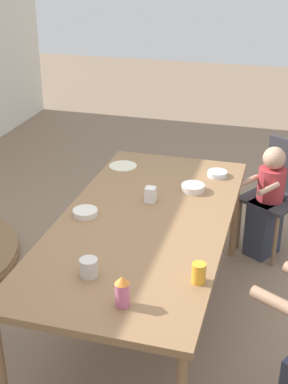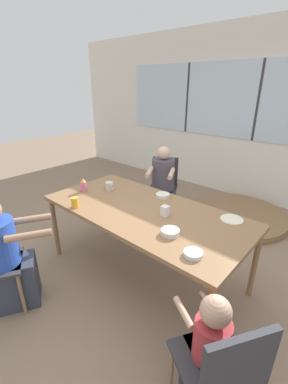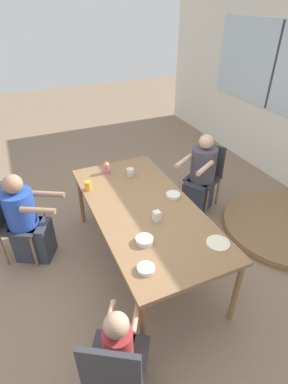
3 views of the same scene
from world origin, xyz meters
The scene contains 17 objects.
ground_plane centered at (0.00, 0.00, 0.00)m, with size 16.00×16.00×0.00m, color #8C725B.
wall_back_with_windows centered at (0.00, 2.72, 1.42)m, with size 8.40×0.08×2.80m.
dining_table centered at (0.00, 0.00, 0.71)m, with size 2.05×0.98×0.76m.
chair_for_woman_green_shirt centered at (-0.71, 1.25, 0.53)m, with size 0.55×0.55×0.88m.
chair_for_toddler centered at (1.22, -0.75, 0.53)m, with size 0.55×0.55×0.88m.
person_woman_green_shirt centered at (-0.62, 1.10, 0.48)m, with size 0.57×0.67×1.09m.
person_man_blue_shirt centered at (-0.61, -1.11, 0.47)m, with size 0.56×0.66×1.06m.
person_toddler centered at (1.09, -0.67, 0.41)m, with size 0.42×0.37×0.88m.
coffee_mug centered at (-0.62, 0.10, 0.81)m, with size 0.10×0.09×0.09m.
sippy_cup centered at (-0.80, -0.12, 0.84)m, with size 0.07×0.07×0.15m.
juice_glass centered at (-0.53, -0.42, 0.81)m, with size 0.07×0.07×0.10m.
milk_carton_small centered at (0.24, 0.02, 0.81)m, with size 0.06×0.06×0.10m.
bowl_white_shallow centered at (-0.04, 0.35, 0.78)m, with size 0.15×0.15×0.04m.
bowl_cereal centered at (0.46, -0.20, 0.78)m, with size 0.15×0.15×0.05m.
bowl_fruit centered at (0.75, -0.32, 0.78)m, with size 0.14×0.14×0.03m.
plate_tortillas centered at (0.73, 0.36, 0.77)m, with size 0.20×0.20×0.01m.
folded_table_stack centered at (0.22, 1.85, 0.05)m, with size 1.50×1.50×0.09m.
Camera 2 is at (1.49, -1.67, 1.88)m, focal length 24.00 mm.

